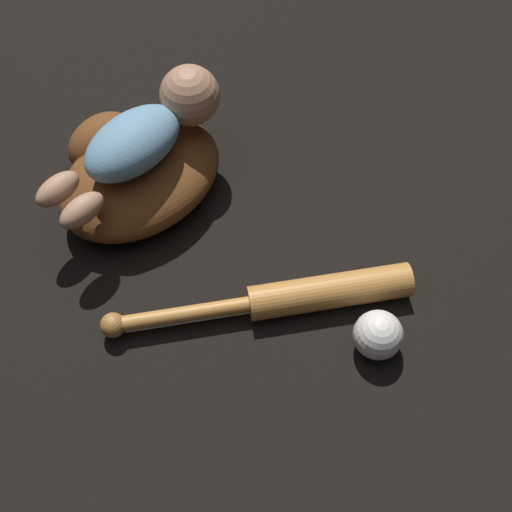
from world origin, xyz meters
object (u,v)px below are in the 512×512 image
Objects in this scene: baseball_bat at (297,297)px; baseball at (378,335)px; baby_figure at (148,131)px; baseball_glove at (134,172)px.

baseball is (0.06, -0.12, 0.01)m from baseball_bat.
baby_figure reaches higher than baseball_bat.
baseball_bat is at bearing -77.69° from baby_figure.
baseball_bat is at bearing 116.96° from baseball.
baby_figure is 0.48m from baseball.
baby_figure is 4.62× the size of baseball.
baseball_bat is (0.07, -0.32, -0.11)m from baby_figure.
baseball_glove is 0.94× the size of baby_figure.
baseball reaches higher than baseball_bat.
baseball_glove reaches higher than baseball.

